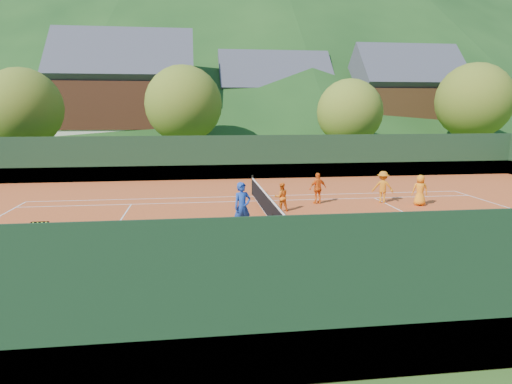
{
  "coord_description": "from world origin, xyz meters",
  "views": [
    {
      "loc": [
        -3.16,
        -19.01,
        4.68
      ],
      "look_at": [
        -0.61,
        0.0,
        1.24
      ],
      "focal_mm": 32.0,
      "sensor_mm": 36.0,
      "label": 1
    }
  ],
  "objects": [
    {
      "name": "tennis_ball_11",
      "position": [
        -5.59,
        -4.64,
        0.05
      ],
      "size": [
        0.07,
        0.07,
        0.07
      ],
      "primitive_type": "sphere",
      "color": "#B7D323",
      "rests_on": "clay_court"
    },
    {
      "name": "tennis_ball_16",
      "position": [
        1.96,
        -5.13,
        0.05
      ],
      "size": [
        0.07,
        0.07,
        0.07
      ],
      "primitive_type": "sphere",
      "color": "#B7D323",
      "rests_on": "clay_court"
    },
    {
      "name": "chalet_right",
      "position": [
        20.0,
        30.0,
        5.26
      ],
      "size": [
        11.5,
        8.82,
        11.91
      ],
      "color": "beige",
      "rests_on": "ground"
    },
    {
      "name": "tennis_ball_4",
      "position": [
        -6.67,
        -7.41,
        0.05
      ],
      "size": [
        0.07,
        0.07,
        0.07
      ],
      "primitive_type": "sphere",
      "color": "#B7D323",
      "rests_on": "clay_court"
    },
    {
      "name": "tennis_ball_0",
      "position": [
        -3.25,
        -8.04,
        0.05
      ],
      "size": [
        0.07,
        0.07,
        0.07
      ],
      "primitive_type": "sphere",
      "color": "#B7D323",
      "rests_on": "clay_court"
    },
    {
      "name": "tennis_ball_6",
      "position": [
        0.28,
        -8.59,
        0.05
      ],
      "size": [
        0.07,
        0.07,
        0.07
      ],
      "primitive_type": "sphere",
      "color": "#B7D323",
      "rests_on": "clay_court"
    },
    {
      "name": "tennis_ball_1",
      "position": [
        -1.8,
        -5.22,
        0.05
      ],
      "size": [
        0.07,
        0.07,
        0.07
      ],
      "primitive_type": "sphere",
      "color": "#B7D323",
      "rests_on": "clay_court"
    },
    {
      "name": "tennis_ball_19",
      "position": [
        0.4,
        -3.95,
        0.05
      ],
      "size": [
        0.07,
        0.07,
        0.07
      ],
      "primitive_type": "sphere",
      "color": "#B7D323",
      "rests_on": "clay_court"
    },
    {
      "name": "tennis_ball_8",
      "position": [
        -8.86,
        -1.42,
        0.05
      ],
      "size": [
        0.07,
        0.07,
        0.07
      ],
      "primitive_type": "sphere",
      "color": "#B7D323",
      "rests_on": "clay_court"
    },
    {
      "name": "chalet_mid",
      "position": [
        6.0,
        34.0,
        4.99
      ],
      "size": [
        12.65,
        8.82,
        11.45
      ],
      "color": "beige",
      "rests_on": "ground"
    },
    {
      "name": "tennis_ball_10",
      "position": [
        -9.39,
        -2.34,
        0.05
      ],
      "size": [
        0.07,
        0.07,
        0.07
      ],
      "primitive_type": "sphere",
      "color": "#B7D323",
      "rests_on": "clay_court"
    },
    {
      "name": "tree_c",
      "position": [
        10.0,
        19.0,
        4.54
      ],
      "size": [
        5.6,
        5.6,
        7.35
      ],
      "color": "#3D2618",
      "rests_on": "ground"
    },
    {
      "name": "clay_court",
      "position": [
        0.0,
        0.0,
        0.01
      ],
      "size": [
        40.0,
        24.0,
        0.02
      ],
      "primitive_type": "cube",
      "color": "#BE4B1E",
      "rests_on": "ground"
    },
    {
      "name": "tree_d",
      "position": [
        22.0,
        20.0,
        5.52
      ],
      "size": [
        6.8,
        6.8,
        8.93
      ],
      "color": "#3C2518",
      "rests_on": "ground"
    },
    {
      "name": "coach",
      "position": [
        -1.4,
        -1.9,
        1.0
      ],
      "size": [
        0.83,
        0.69,
        1.95
      ],
      "primitive_type": "imported",
      "rotation": [
        0.0,
        0.0,
        0.37
      ],
      "color": "#183D9F",
      "rests_on": "clay_court"
    },
    {
      "name": "student_c",
      "position": [
        7.85,
        1.92,
        0.79
      ],
      "size": [
        0.85,
        0.66,
        1.54
      ],
      "primitive_type": "imported",
      "rotation": [
        0.0,
        0.0,
        2.89
      ],
      "color": "orange",
      "rests_on": "clay_court"
    },
    {
      "name": "tennis_ball_21",
      "position": [
        -5.36,
        -0.82,
        0.05
      ],
      "size": [
        0.07,
        0.07,
        0.07
      ],
      "primitive_type": "sphere",
      "color": "#B7D323",
      "rests_on": "clay_court"
    },
    {
      "name": "tree_b",
      "position": [
        -4.0,
        20.0,
        5.19
      ],
      "size": [
        6.4,
        6.4,
        8.4
      ],
      "color": "#3F2819",
      "rests_on": "ground"
    },
    {
      "name": "tennis_ball_18",
      "position": [
        -7.43,
        -7.61,
        0.05
      ],
      "size": [
        0.07,
        0.07,
        0.07
      ],
      "primitive_type": "sphere",
      "color": "#B7D323",
      "rests_on": "clay_court"
    },
    {
      "name": "student_a",
      "position": [
        0.8,
        1.56,
        0.7
      ],
      "size": [
        0.7,
        0.57,
        1.35
      ],
      "primitive_type": "imported",
      "rotation": [
        0.0,
        0.0,
        3.24
      ],
      "color": "orange",
      "rests_on": "clay_court"
    },
    {
      "name": "tennis_ball_5",
      "position": [
        -7.52,
        -8.14,
        0.05
      ],
      "size": [
        0.07,
        0.07,
        0.07
      ],
      "primitive_type": "sphere",
      "color": "#B7D323",
      "rests_on": "clay_court"
    },
    {
      "name": "tennis_ball_13",
      "position": [
        -6.59,
        -5.36,
        0.05
      ],
      "size": [
        0.07,
        0.07,
        0.07
      ],
      "primitive_type": "sphere",
      "color": "#B7D323",
      "rests_on": "clay_court"
    },
    {
      "name": "chalet_left",
      "position": [
        -10.0,
        30.0,
        5.65
      ],
      "size": [
        13.8,
        9.93,
        12.92
      ],
      "color": "beige",
      "rests_on": "ground"
    },
    {
      "name": "student_b",
      "position": [
        2.96,
        3.05,
        0.81
      ],
      "size": [
        0.98,
        0.58,
        1.58
      ],
      "primitive_type": "imported",
      "rotation": [
        0.0,
        0.0,
        3.36
      ],
      "color": "orange",
      "rests_on": "clay_court"
    },
    {
      "name": "tennis_ball_14",
      "position": [
        -3.9,
        -7.66,
        0.05
      ],
      "size": [
        0.07,
        0.07,
        0.07
      ],
      "primitive_type": "sphere",
      "color": "#B7D323",
      "rests_on": "clay_court"
    },
    {
      "name": "perimeter_fence",
      "position": [
        0.0,
        0.0,
        1.27
      ],
      "size": [
        40.4,
        24.24,
        3.0
      ],
      "color": "black",
      "rests_on": "clay_court"
    },
    {
      "name": "ball_hopper",
      "position": [
        -8.34,
        -3.62,
        0.77
      ],
      "size": [
        0.57,
        0.57,
        1.0
      ],
      "color": "black",
      "rests_on": "clay_court"
    },
    {
      "name": "tennis_net",
      "position": [
        0.0,
        0.0,
        0.52
      ],
      "size": [
        0.1,
        12.07,
        1.1
      ],
      "color": "black",
      "rests_on": "clay_court"
    },
    {
      "name": "tennis_ball_17",
      "position": [
        4.62,
        -8.73,
        0.05
      ],
      "size": [
        0.07,
        0.07,
        0.07
      ],
      "primitive_type": "sphere",
      "color": "#B7D323",
      "rests_on": "clay_court"
    },
    {
      "name": "tennis_ball_2",
      "position": [
        1.58,
        -6.19,
        0.05
      ],
      "size": [
        0.07,
        0.07,
        0.07
      ],
      "primitive_type": "sphere",
      "color": "#B7D323",
      "rests_on": "clay_court"
    },
    {
      "name": "tennis_ball_12",
      "position": [
        -6.91,
        -6.81,
        0.05
      ],
      "size": [
        0.07,
        0.07,
        0.07
      ],
      "primitive_type": "sphere",
      "color": "#B7D323",
      "rests_on": "clay_court"
    },
    {
      "name": "tennis_ball_3",
      "position": [
        2.39,
        -1.59,
        0.05
      ],
      "size": [
        0.07,
        0.07,
        0.07
      ],
      "primitive_type": "sphere",
      "color": "#B7D323",
      "rests_on": "clay_court"
    },
    {
      "name": "ground",
      "position": [
        0.0,
        0.0,
        0.0
      ],
      "size": [
        400.0,
        400.0,
        0.0
      ],
      "primitive_type": "plane",
      "color": "#294D18",
      "rests_on": "ground"
    },
    {
      "name": "tennis_ball_20",
      "position": [
        -5.91,
        -5.73,
        0.05
      ],
      "size": [
        0.07,
        0.07,
        0.07
      ],
      "primitive_type": "sphere",
      "color": "#B7D323",
      "rests_on": "clay_court"
    },
    {
      "name": "student_d",
      "position": [
        6.31,
        2.86,
        0.83
      ],
      "size": [
        1.2,
        0.94,
        1.62
      ],
      "primitive_type": "imported",
      "rotation": [
        0.0,
        0.0,
        2.77
      ],
      "color": "orange",
      "rests_on": "clay_court"
    },
    {
      "name": "tennis_ball_7",
      "position": [
        -6.47,
        -8.05,
        0.05
      ],
      "size": [
        0.07,
        0.07,
        0.07
      ],
      "primitive_type": "sphere",
      "color": "#B7D323",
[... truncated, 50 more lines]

